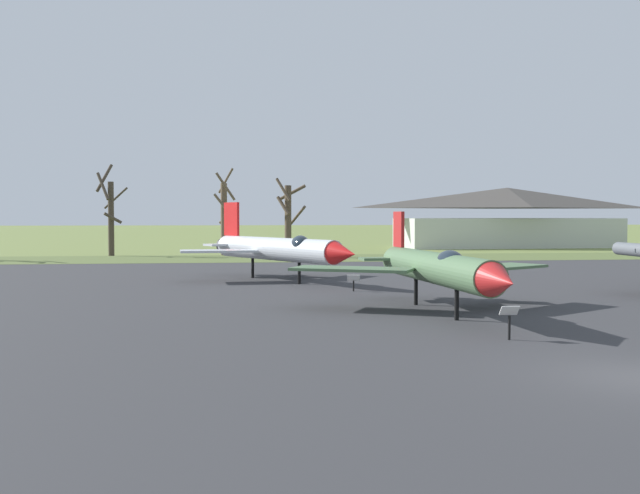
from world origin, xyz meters
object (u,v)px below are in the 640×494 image
jet_fighter_rear_center (437,268)px  visitor_building (507,218)px  info_placard_front_right (354,281)px  info_placard_rear_center (509,318)px  jet_fighter_front_right (278,248)px

jet_fighter_rear_center → visitor_building: 65.88m
visitor_building → info_placard_front_right: bearing=-118.7°
info_placard_rear_center → jet_fighter_rear_center: bearing=93.5°
info_placard_rear_center → visitor_building: size_ratio=0.04×
info_placard_front_right → info_placard_rear_center: size_ratio=0.80×
jet_fighter_front_right → jet_fighter_rear_center: (5.21, -14.98, -0.14)m
jet_fighter_front_right → info_placard_front_right: size_ratio=14.56×
jet_fighter_front_right → info_placard_rear_center: 22.25m
jet_fighter_front_right → visitor_building: size_ratio=0.46×
info_placard_front_right → jet_fighter_rear_center: bearing=-78.2°
jet_fighter_front_right → visitor_building: (31.64, 45.34, 1.70)m
jet_fighter_front_right → info_placard_front_right: (3.38, -6.27, -1.40)m
jet_fighter_rear_center → visitor_building: (26.43, 60.32, 1.85)m
jet_fighter_rear_center → visitor_building: visitor_building is taller
jet_fighter_rear_center → visitor_building: size_ratio=0.47×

